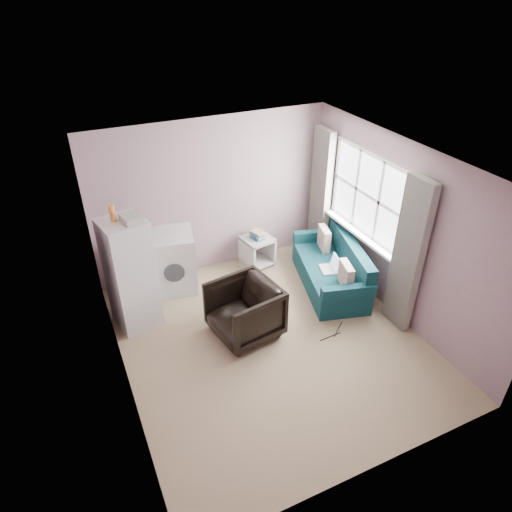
{
  "coord_description": "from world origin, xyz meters",
  "views": [
    {
      "loc": [
        -2.12,
        -4.1,
        4.28
      ],
      "look_at": [
        0.05,
        0.6,
        1.0
      ],
      "focal_mm": 32.0,
      "sensor_mm": 36.0,
      "label": 1
    }
  ],
  "objects_px": {
    "side_table": "(257,249)",
    "washing_machine": "(173,260)",
    "armchair": "(244,308)",
    "sofa": "(333,270)",
    "fridge": "(130,273)"
  },
  "relations": [
    {
      "from": "side_table",
      "to": "washing_machine",
      "type": "bearing_deg",
      "value": -178.64
    },
    {
      "from": "armchair",
      "to": "side_table",
      "type": "xyz_separation_m",
      "value": [
        0.89,
        1.5,
        -0.13
      ]
    },
    {
      "from": "washing_machine",
      "to": "sofa",
      "type": "distance_m",
      "value": 2.5
    },
    {
      "from": "fridge",
      "to": "sofa",
      "type": "bearing_deg",
      "value": -20.49
    },
    {
      "from": "washing_machine",
      "to": "sofa",
      "type": "bearing_deg",
      "value": -12.2
    },
    {
      "from": "armchair",
      "to": "fridge",
      "type": "distance_m",
      "value": 1.6
    },
    {
      "from": "armchair",
      "to": "fridge",
      "type": "xyz_separation_m",
      "value": [
        -1.28,
        0.88,
        0.39
      ]
    },
    {
      "from": "fridge",
      "to": "washing_machine",
      "type": "distance_m",
      "value": 0.98
    },
    {
      "from": "washing_machine",
      "to": "sofa",
      "type": "xyz_separation_m",
      "value": [
        2.27,
        -1.02,
        -0.21
      ]
    },
    {
      "from": "fridge",
      "to": "armchair",
      "type": "bearing_deg",
      "value": -46.82
    },
    {
      "from": "armchair",
      "to": "sofa",
      "type": "bearing_deg",
      "value": 95.31
    },
    {
      "from": "washing_machine",
      "to": "side_table",
      "type": "distance_m",
      "value": 1.46
    },
    {
      "from": "armchair",
      "to": "sofa",
      "type": "relative_size",
      "value": 0.46
    },
    {
      "from": "side_table",
      "to": "sofa",
      "type": "relative_size",
      "value": 0.34
    },
    {
      "from": "fridge",
      "to": "side_table",
      "type": "relative_size",
      "value": 2.89
    }
  ]
}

